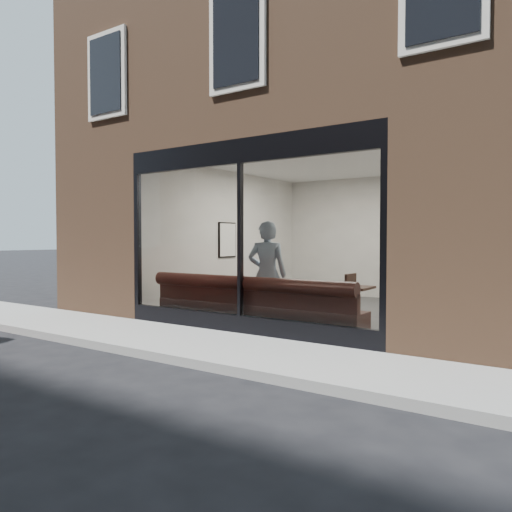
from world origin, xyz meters
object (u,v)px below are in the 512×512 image
Objects in this scene: cafe_table_left at (259,280)px; cafe_table_right at (352,288)px; person at (267,274)px; cafe_chair_right at (341,313)px; banquette at (254,317)px.

cafe_table_left is 2.13m from cafe_table_right.
person is 4.93× the size of cafe_chair_right.
cafe_table_left is at bearing 120.57° from banquette.
cafe_table_left reaches higher than banquette.
cafe_table_right is 0.71m from cafe_chair_right.
cafe_table_left is at bearing -71.70° from person.
banquette is 6.34× the size of cafe_table_right.
cafe_table_left is 1.50× the size of cafe_chair_right.
cafe_table_right is 1.65× the size of cafe_chair_right.
banquette is at bearing -149.53° from cafe_table_right.
person is 1.48m from cafe_table_right.
cafe_chair_right is (-0.36, 0.34, -0.50)m from cafe_table_right.
cafe_table_right is at bearing 30.47° from banquette.
cafe_table_left is at bearing 171.94° from cafe_table_right.
banquette reaches higher than cafe_chair_right.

